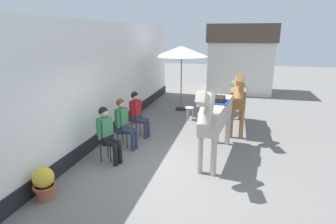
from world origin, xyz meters
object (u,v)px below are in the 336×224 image
saddled_horse_near (216,115)px  spare_stool_white (189,109)px  seated_visitor_middle (124,121)px  seated_visitor_far (137,112)px  seated_visitor_near (107,132)px  cafe_parasol (182,52)px  saddled_horse_far (238,95)px  flower_planter_near (44,183)px

saddled_horse_near → spare_stool_white: bearing=110.6°
seated_visitor_middle → seated_visitor_far: 0.96m
seated_visitor_near → saddled_horse_near: saddled_horse_near is taller
seated_visitor_middle → spare_stool_white: 3.32m
seated_visitor_far → cafe_parasol: cafe_parasol is taller
seated_visitor_middle → saddled_horse_far: saddled_horse_far is taller
cafe_parasol → spare_stool_white: cafe_parasol is taller
saddled_horse_near → seated_visitor_middle: bearing=177.3°
cafe_parasol → saddled_horse_near: bearing=-68.4°
seated_visitor_far → saddled_horse_near: 2.68m
spare_stool_white → seated_visitor_middle: bearing=-112.8°
saddled_horse_far → flower_planter_near: saddled_horse_far is taller
seated_visitor_near → saddled_horse_far: saddled_horse_far is taller
seated_visitor_near → saddled_horse_far: bearing=47.5°
saddled_horse_far → cafe_parasol: cafe_parasol is taller
flower_planter_near → saddled_horse_near: bearing=40.6°
spare_stool_white → saddled_horse_near: bearing=-69.4°
cafe_parasol → spare_stool_white: bearing=-65.9°
seated_visitor_near → spare_stool_white: (1.34, 3.94, -0.38)m
saddled_horse_near → spare_stool_white: 3.46m
seated_visitor_middle → flower_planter_near: 2.77m
seated_visitor_far → flower_planter_near: (-0.57, -3.64, -0.44)m
seated_visitor_near → flower_planter_near: (-0.47, -1.78, -0.44)m
seated_visitor_middle → flower_planter_near: size_ratio=2.17×
seated_visitor_middle → saddled_horse_far: 3.82m
seated_visitor_middle → flower_planter_near: seated_visitor_middle is taller
saddled_horse_near → spare_stool_white: (-1.18, 3.16, -0.76)m
seated_visitor_middle → saddled_horse_near: (2.47, -0.12, 0.38)m
seated_visitor_far → spare_stool_white: 2.45m
cafe_parasol → spare_stool_white: (0.57, -1.29, -1.96)m
seated_visitor_middle → saddled_horse_near: 2.50m
seated_visitor_middle → cafe_parasol: cafe_parasol is taller
flower_planter_near → cafe_parasol: 7.40m
seated_visitor_far → saddled_horse_near: bearing=-23.9°
seated_visitor_near → cafe_parasol: 5.52m
saddled_horse_near → cafe_parasol: bearing=111.6°
seated_visitor_middle → spare_stool_white: seated_visitor_middle is taller
seated_visitor_near → seated_visitor_far: (0.10, 1.86, 0.00)m
spare_stool_white → seated_visitor_near: bearing=-108.7°
seated_visitor_near → seated_visitor_far: size_ratio=1.00×
flower_planter_near → spare_stool_white: bearing=72.5°
seated_visitor_middle → seated_visitor_far: same height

